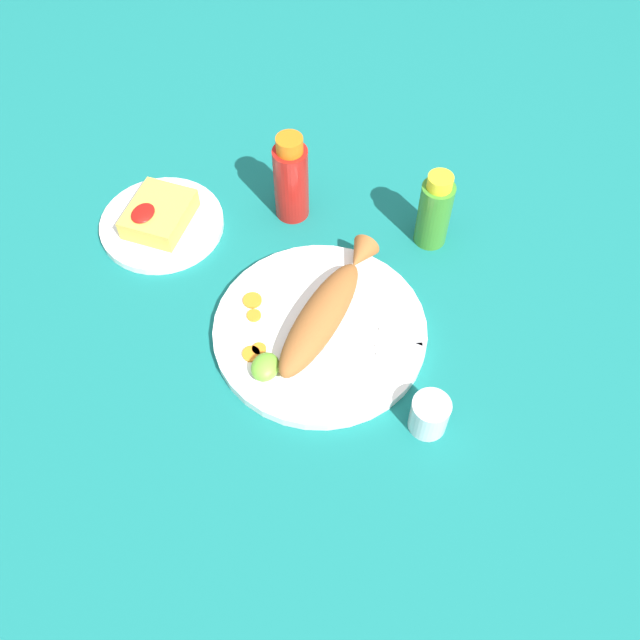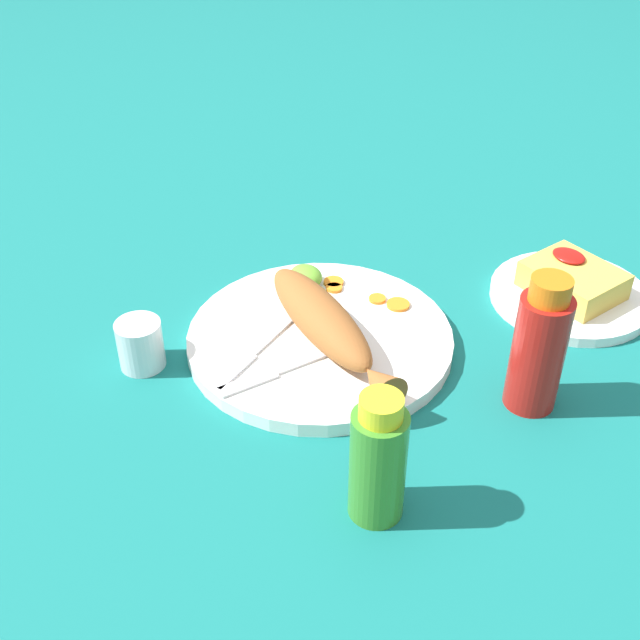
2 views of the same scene
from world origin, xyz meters
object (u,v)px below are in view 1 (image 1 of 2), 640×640
object	(u,v)px
fork_near	(375,324)
hot_sauce_bottle_green	(435,211)
main_plate	(320,331)
hot_sauce_bottle_red	(291,180)
fork_far	(370,350)
fried_fish	(325,310)
salt_cup	(429,416)
side_plate_fries	(162,224)

from	to	relation	value
fork_near	hot_sauce_bottle_green	xyz separation A→B (m)	(-0.21, 0.04, 0.05)
main_plate	hot_sauce_bottle_red	world-z (taller)	hot_sauce_bottle_red
fork_near	fork_far	xyz separation A→B (m)	(0.05, 0.01, 0.00)
main_plate	fork_near	world-z (taller)	fork_near
fried_fish	hot_sauce_bottle_red	distance (m)	0.25
hot_sauce_bottle_red	salt_cup	distance (m)	0.45
main_plate	fork_far	world-z (taller)	fork_far
main_plate	salt_cup	world-z (taller)	salt_cup
fork_near	hot_sauce_bottle_green	bearing A→B (deg)	86.13
main_plate	fried_fish	distance (m)	0.04
main_plate	fried_fish	xyz separation A→B (m)	(-0.02, 0.00, 0.03)
fork_near	salt_cup	world-z (taller)	salt_cup
fork_near	hot_sauce_bottle_green	size ratio (longest dim) A/B	1.30
fork_near	side_plate_fries	xyz separation A→B (m)	(-0.09, -0.40, -0.01)
main_plate	hot_sauce_bottle_red	xyz separation A→B (m)	(-0.22, -0.13, 0.07)
fried_fish	fork_far	bearing A→B (deg)	76.60
fork_near	fork_far	bearing A→B (deg)	-78.00
fork_near	fork_far	world-z (taller)	same
main_plate	side_plate_fries	size ratio (longest dim) A/B	1.56
fried_fish	salt_cup	distance (m)	0.22
fried_fish	salt_cup	size ratio (longest dim) A/B	4.64
fork_far	hot_sauce_bottle_red	distance (m)	0.32
main_plate	hot_sauce_bottle_green	size ratio (longest dim) A/B	2.27
salt_cup	fork_near	bearing A→B (deg)	-138.26
main_plate	hot_sauce_bottle_green	distance (m)	0.27
hot_sauce_bottle_red	fried_fish	bearing A→B (deg)	31.95
hot_sauce_bottle_green	fork_near	bearing A→B (deg)	-9.59
hot_sauce_bottle_red	salt_cup	xyz separation A→B (m)	(0.32, 0.32, -0.05)
hot_sauce_bottle_green	side_plate_fries	xyz separation A→B (m)	(0.12, -0.44, -0.06)
main_plate	fried_fish	size ratio (longest dim) A/B	1.17
side_plate_fries	fork_far	bearing A→B (deg)	71.54
main_plate	fork_far	bearing A→B (deg)	79.15
salt_cup	side_plate_fries	world-z (taller)	salt_cup
fork_near	salt_cup	bearing A→B (deg)	-42.54
fork_near	hot_sauce_bottle_red	bearing A→B (deg)	142.49
hot_sauce_bottle_red	hot_sauce_bottle_green	distance (m)	0.24
main_plate	fork_near	distance (m)	0.08
fork_far	fork_near	bearing A→B (deg)	74.31
hot_sauce_bottle_red	main_plate	bearing A→B (deg)	29.43
main_plate	side_plate_fries	distance (m)	0.34
fried_fish	main_plate	bearing A→B (deg)	-0.00
main_plate	fried_fish	bearing A→B (deg)	171.08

